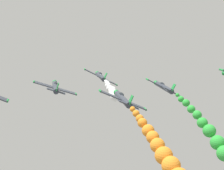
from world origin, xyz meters
TOP-DOWN VIEW (x-y plane):
  - airplane_lead at (0.43, 16.47)m, footprint 8.63×10.35m
  - smoke_trail_lead at (0.38, 1.65)m, footprint 2.12×12.34m
  - airplane_left_inner at (-11.35, 4.87)m, footprint 9.14×10.35m
  - airplane_right_inner at (12.69, 3.63)m, footprint 8.61×10.35m
  - smoke_trail_right_inner at (13.48, -16.11)m, footprint 3.02×18.47m
  - airplane_left_outer at (0.41, -7.66)m, footprint 8.85×10.35m
  - smoke_trail_left_outer at (1.45, -26.16)m, footprint 3.67×17.24m

SIDE VIEW (x-z plane):
  - smoke_trail_right_inner at x=13.48m, z-range 58.68..65.88m
  - smoke_trail_left_outer at x=1.45m, z-range 60.61..66.93m
  - smoke_trail_lead at x=0.38m, z-range 64.67..67.27m
  - airplane_right_inner at x=12.69m, z-range 63.58..68.39m
  - airplane_lead at x=0.43m, z-range 64.28..69.05m
  - airplane_left_outer at x=0.41m, z-range 64.59..68.88m
  - airplane_left_inner at x=-11.35m, z-range 65.07..68.60m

